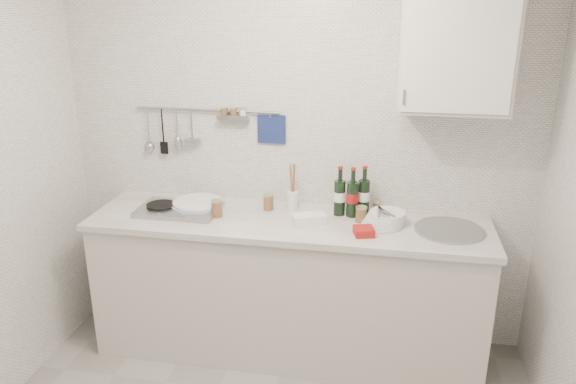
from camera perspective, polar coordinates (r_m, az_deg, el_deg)
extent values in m
cube|color=silver|center=(3.59, 0.89, 3.85)|extent=(3.00, 0.02, 2.50)
cube|color=beige|center=(3.63, 0.01, -9.85)|extent=(2.40, 0.60, 0.88)
cube|color=silver|center=(3.43, 0.01, -3.13)|extent=(2.44, 0.64, 0.04)
cube|color=black|center=(3.85, 0.07, -14.77)|extent=(2.34, 0.52, 0.10)
cube|color=#93969B|center=(3.60, -11.02, -1.78)|extent=(0.50, 0.32, 0.03)
cylinder|color=black|center=(3.64, -12.81, -1.32)|extent=(0.18, 0.18, 0.01)
cylinder|color=black|center=(3.55, -9.24, -1.58)|extent=(0.18, 0.18, 0.01)
cylinder|color=#93969B|center=(3.39, 16.05, -3.73)|extent=(0.40, 0.40, 0.02)
cylinder|color=#93969B|center=(3.41, 15.96, -4.60)|extent=(0.34, 0.34, 0.10)
cylinder|color=#93969B|center=(3.64, -8.23, 8.23)|extent=(0.95, 0.02, 0.02)
cube|color=navy|center=(3.57, -1.69, 6.39)|extent=(0.18, 0.02, 0.18)
cube|color=beige|center=(3.26, 16.67, 13.99)|extent=(0.60, 0.35, 0.70)
cube|color=white|center=(3.08, 16.99, 13.69)|extent=(0.56, 0.01, 0.66)
cylinder|color=#93969B|center=(3.09, 11.70, 9.43)|extent=(0.01, 0.01, 0.08)
cylinder|color=#527FBC|center=(3.61, -9.48, -1.72)|extent=(0.34, 0.34, 0.01)
cylinder|color=#527FBC|center=(3.61, -9.37, -1.49)|extent=(0.33, 0.33, 0.01)
cylinder|color=#527FBC|center=(3.61, -9.26, -1.25)|extent=(0.32, 0.32, 0.01)
cylinder|color=#527FBC|center=(3.60, -9.15, -1.02)|extent=(0.32, 0.32, 0.01)
cylinder|color=white|center=(3.38, 9.51, -3.25)|extent=(0.25, 0.25, 0.01)
cylinder|color=white|center=(3.38, 9.62, -3.05)|extent=(0.24, 0.24, 0.01)
cylinder|color=white|center=(3.38, 9.72, -2.85)|extent=(0.24, 0.24, 0.01)
cylinder|color=white|center=(3.38, 9.82, -2.65)|extent=(0.23, 0.23, 0.01)
cylinder|color=white|center=(3.38, 9.93, -2.45)|extent=(0.23, 0.23, 0.01)
cylinder|color=white|center=(3.38, 10.03, -2.25)|extent=(0.22, 0.22, 0.01)
cylinder|color=white|center=(3.37, 10.13, -2.05)|extent=(0.21, 0.21, 0.01)
cube|color=white|center=(3.35, 2.12, -2.79)|extent=(0.22, 0.17, 0.06)
cube|color=red|center=(3.23, 7.70, -3.98)|extent=(0.13, 0.13, 0.05)
cylinder|color=white|center=(3.58, 0.45, -0.83)|extent=(0.07, 0.07, 0.11)
cylinder|color=olive|center=(3.53, 0.60, 1.26)|extent=(0.03, 0.05, 0.22)
cylinder|color=olive|center=(3.55, 0.34, 1.18)|extent=(0.03, 0.04, 0.20)
cylinder|color=brown|center=(3.56, -2.00, -1.08)|extent=(0.06, 0.06, 0.09)
cylinder|color=tan|center=(3.54, -2.01, -0.30)|extent=(0.07, 0.07, 0.01)
cylinder|color=brown|center=(3.58, 9.03, -1.55)|extent=(0.05, 0.05, 0.06)
cylinder|color=tan|center=(3.57, 9.06, -1.06)|extent=(0.06, 0.06, 0.01)
cylinder|color=brown|center=(3.40, 7.42, -2.34)|extent=(0.06, 0.06, 0.09)
cylinder|color=tan|center=(3.38, 7.46, -1.58)|extent=(0.07, 0.07, 0.01)
cylinder|color=brown|center=(3.48, -7.23, -1.72)|extent=(0.07, 0.07, 0.10)
cylinder|color=tan|center=(3.46, -7.27, -0.89)|extent=(0.07, 0.07, 0.01)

